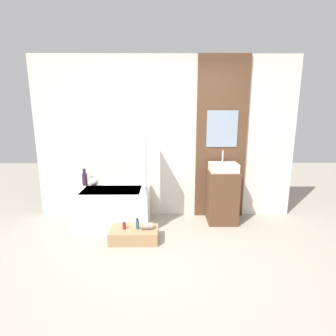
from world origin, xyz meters
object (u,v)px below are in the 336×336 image
object	(u,v)px
wooden_step_bench	(134,235)
sink	(223,167)
bottle_soap_secondary	(137,224)
vase_tall_dark	(85,179)
vase_round_light	(94,182)
bottle_soap_primary	(124,226)
bathtub	(112,207)

from	to	relation	value
wooden_step_bench	sink	xyz separation A→B (m)	(1.33, 0.64, 0.81)
wooden_step_bench	bottle_soap_secondary	bearing A→B (deg)	0.00
wooden_step_bench	bottle_soap_secondary	size ratio (longest dim) A/B	4.28
vase_tall_dark	bottle_soap_secondary	bearing A→B (deg)	-40.63
sink	vase_round_light	distance (m)	2.08
vase_round_light	bottle_soap_secondary	size ratio (longest dim) A/B	0.90
wooden_step_bench	bottle_soap_primary	xyz separation A→B (m)	(-0.13, 0.00, 0.13)
bathtub	vase_tall_dark	distance (m)	0.67
vase_tall_dark	vase_round_light	size ratio (longest dim) A/B	2.01
bathtub	vase_round_light	xyz separation A→B (m)	(-0.33, 0.22, 0.35)
wooden_step_bench	bottle_soap_primary	size ratio (longest dim) A/B	6.50
sink	bottle_soap_primary	world-z (taller)	sink
sink	bottle_soap_primary	xyz separation A→B (m)	(-1.47, -0.64, -0.68)
wooden_step_bench	vase_round_light	bearing A→B (deg)	133.35
wooden_step_bench	sink	size ratio (longest dim) A/B	1.53
sink	bottle_soap_primary	size ratio (longest dim) A/B	4.26
bottle_soap_primary	vase_tall_dark	bearing A→B (deg)	133.20
bathtub	wooden_step_bench	bearing A→B (deg)	-53.84
bathtub	sink	bearing A→B (deg)	3.23
wooden_step_bench	vase_tall_dark	size ratio (longest dim) A/B	2.37
wooden_step_bench	bottle_soap_secondary	world-z (taller)	bottle_soap_secondary
bottle_soap_secondary	sink	bearing A→B (deg)	26.59
sink	bottle_soap_secondary	world-z (taller)	sink
sink	bottle_soap_secondary	distance (m)	1.58
vase_tall_dark	bathtub	bearing A→B (deg)	-27.63
vase_tall_dark	bottle_soap_primary	size ratio (longest dim) A/B	2.74
sink	bottle_soap_secondary	bearing A→B (deg)	-153.41
vase_round_light	bathtub	bearing A→B (deg)	-34.39
bathtub	sink	size ratio (longest dim) A/B	2.67
bathtub	sink	distance (m)	1.84
bathtub	wooden_step_bench	xyz separation A→B (m)	(0.40, -0.55, -0.20)
vase_round_light	bottle_soap_primary	size ratio (longest dim) A/B	1.36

